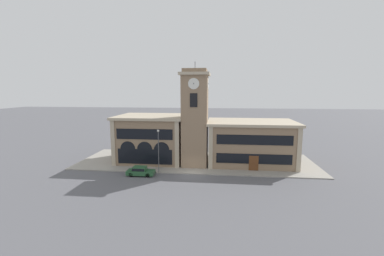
{
  "coord_description": "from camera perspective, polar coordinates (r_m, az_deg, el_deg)",
  "views": [
    {
      "loc": [
        4.3,
        -37.97,
        12.92
      ],
      "look_at": [
        -0.27,
        2.73,
        6.88
      ],
      "focal_mm": 24.0,
      "sensor_mm": 36.0,
      "label": 1
    }
  ],
  "objects": [
    {
      "name": "sidewalk_kerb",
      "position": [
        47.11,
        0.93,
        -7.44
      ],
      "size": [
        41.91,
        14.28,
        0.15
      ],
      "color": "gray",
      "rests_on": "ground_plane"
    },
    {
      "name": "clock_tower",
      "position": [
        43.29,
        0.66,
        2.17
      ],
      "size": [
        4.93,
        4.93,
        17.59
      ],
      "color": "#897056",
      "rests_on": "ground_plane"
    },
    {
      "name": "ground_plane",
      "position": [
        40.34,
        -0.06,
        -10.3
      ],
      "size": [
        300.0,
        300.0,
        0.0
      ],
      "primitive_type": "plane",
      "color": "#56565B"
    },
    {
      "name": "town_hall_left_wing",
      "position": [
        47.94,
        -8.87,
        -2.18
      ],
      "size": [
        12.33,
        10.25,
        8.38
      ],
      "color": "#897056",
      "rests_on": "ground_plane"
    },
    {
      "name": "street_lamp",
      "position": [
        40.39,
        -7.48,
        -3.76
      ],
      "size": [
        0.36,
        0.36,
        6.74
      ],
      "color": "#4C4C51",
      "rests_on": "sidewalk_kerb"
    },
    {
      "name": "parked_car_near",
      "position": [
        40.49,
        -11.42,
        -9.34
      ],
      "size": [
        4.22,
        1.82,
        1.36
      ],
      "rotation": [
        0.0,
        0.0,
        0.02
      ],
      "color": "#285633",
      "rests_on": "ground_plane"
    },
    {
      "name": "town_hall_right_wing",
      "position": [
        46.67,
        12.91,
        -3.08
      ],
      "size": [
        15.24,
        10.25,
        7.58
      ],
      "color": "#897056",
      "rests_on": "ground_plane"
    }
  ]
}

